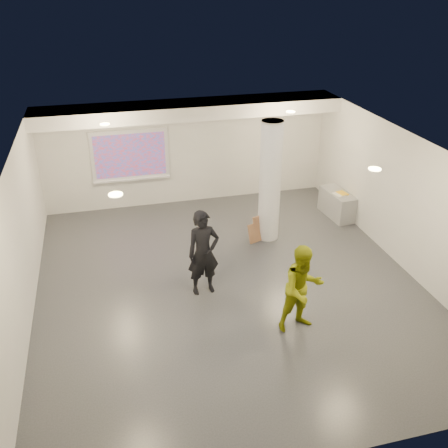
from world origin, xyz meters
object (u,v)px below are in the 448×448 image
object	(u,v)px
column	(270,182)
projection_screen	(130,156)
man	(303,289)
credenza	(337,204)
woman	(203,253)

from	to	relation	value
column	projection_screen	bearing A→B (deg)	139.44
man	projection_screen	bearing A→B (deg)	104.56
column	credenza	distance (m)	2.59
column	woman	size ratio (longest dim) A/B	1.63
column	man	bearing A→B (deg)	-99.11
woman	man	world-z (taller)	woman
woman	projection_screen	bearing A→B (deg)	96.07
column	credenza	size ratio (longest dim) A/B	2.48
column	woman	bearing A→B (deg)	-137.00
projection_screen	man	xyz separation A→B (m)	(2.53, -6.19, -0.66)
projection_screen	man	bearing A→B (deg)	-67.73
projection_screen	woman	world-z (taller)	projection_screen
column	projection_screen	xyz separation A→B (m)	(-3.10, 2.65, 0.03)
credenza	woman	world-z (taller)	woman
column	projection_screen	distance (m)	4.08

